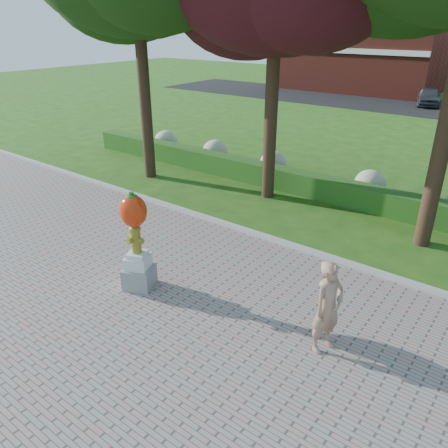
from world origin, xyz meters
name	(u,v)px	position (x,y,z in m)	size (l,w,h in m)	color
ground	(205,287)	(0.00, 0.00, 0.00)	(100.00, 100.00, 0.00)	#245114
walkway	(58,388)	(0.00, -4.00, 0.02)	(40.00, 14.00, 0.04)	gray
curb	(271,239)	(0.00, 3.00, 0.07)	(40.00, 0.18, 0.15)	#ADADA5
lawn_hedge	(331,190)	(0.00, 7.00, 0.40)	(24.00, 0.70, 0.80)	#1B4B15
hydrangea_row	(358,181)	(0.57, 8.00, 0.55)	(20.10, 1.10, 0.99)	#B6B98D
building_left	(360,48)	(-10.00, 34.00, 3.50)	(14.00, 8.00, 7.00)	maroon
hydrant_sculpture	(136,239)	(-1.23, -0.94, 1.31)	(0.86, 0.86, 2.39)	gray
woman	(328,307)	(3.21, -0.28, 0.98)	(0.69, 0.45, 1.88)	#AA7D61
parked_car	(429,96)	(-2.34, 28.96, 0.66)	(1.50, 3.74, 1.27)	#383A3F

